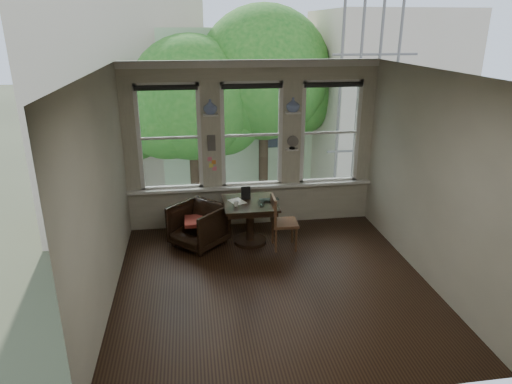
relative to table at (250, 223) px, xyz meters
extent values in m
plane|color=black|center=(0.15, -1.38, -0.38)|extent=(4.50, 4.50, 0.00)
plane|color=silver|center=(0.15, -1.38, 2.62)|extent=(4.50, 4.50, 0.00)
plane|color=beige|center=(0.15, 0.87, 1.12)|extent=(4.50, 0.00, 4.50)
plane|color=beige|center=(0.15, -3.63, 1.12)|extent=(4.50, 0.00, 4.50)
plane|color=beige|center=(-2.10, -1.38, 1.12)|extent=(0.00, 4.50, 4.50)
plane|color=beige|center=(2.40, -1.38, 1.12)|extent=(0.00, 4.50, 4.50)
cube|color=white|center=(-0.58, 0.77, 1.73)|extent=(0.26, 0.16, 0.03)
cube|color=white|center=(0.87, 0.77, 1.73)|extent=(0.26, 0.16, 0.03)
cube|color=#59544F|center=(-0.58, 0.80, 1.23)|extent=(0.14, 0.06, 0.28)
imported|color=silver|center=(-0.58, 0.77, 1.86)|extent=(0.24, 0.24, 0.25)
imported|color=silver|center=(0.87, 0.77, 1.86)|extent=(0.24, 0.24, 0.25)
imported|color=black|center=(-0.88, 0.03, -0.01)|extent=(1.12, 1.12, 0.73)
cube|color=maroon|center=(-0.88, 0.03, 0.08)|extent=(0.45, 0.45, 0.06)
imported|color=black|center=(0.34, -0.03, 0.39)|extent=(0.34, 0.23, 0.03)
imported|color=white|center=(-0.25, -0.15, 0.42)|extent=(0.11, 0.11, 0.09)
imported|color=white|center=(0.16, -0.23, 0.42)|extent=(0.12, 0.12, 0.09)
cube|color=black|center=(-0.05, 0.16, 0.48)|extent=(0.16, 0.08, 0.22)
cube|color=silver|center=(-0.21, 0.06, 0.38)|extent=(0.32, 0.36, 0.00)
camera|label=1|loc=(-0.94, -7.09, 3.16)|focal=32.00mm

